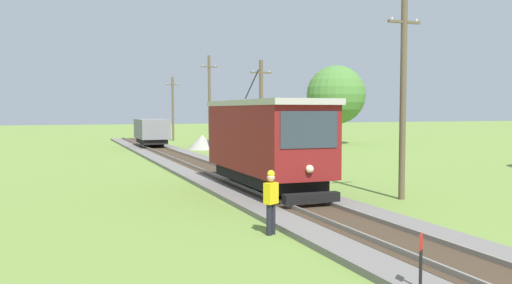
{
  "coord_description": "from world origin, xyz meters",
  "views": [
    {
      "loc": [
        -7.93,
        -3.39,
        3.42
      ],
      "look_at": [
        0.03,
        17.94,
        2.07
      ],
      "focal_mm": 37.66,
      "sensor_mm": 36.0,
      "label": 1
    }
  ],
  "objects_px": {
    "utility_pole_mid": "(261,110)",
    "utility_pole_far": "(210,102)",
    "tree_left_near": "(336,95)",
    "freight_car": "(151,131)",
    "utility_pole_near_tram": "(403,97)",
    "trackside_signal_marker": "(421,262)",
    "red_tram": "(266,141)",
    "gravel_pile": "(202,142)",
    "track_worker": "(271,199)",
    "utility_pole_distant": "(173,108)"
  },
  "relations": [
    {
      "from": "track_worker",
      "to": "utility_pole_far",
      "type": "bearing_deg",
      "value": -41.87
    },
    {
      "from": "freight_car",
      "to": "utility_pole_near_tram",
      "type": "height_order",
      "value": "utility_pole_near_tram"
    },
    {
      "from": "utility_pole_far",
      "to": "red_tram",
      "type": "bearing_deg",
      "value": -100.32
    },
    {
      "from": "red_tram",
      "to": "freight_car",
      "type": "xyz_separation_m",
      "value": [
        -0.0,
        27.64,
        -0.64
      ]
    },
    {
      "from": "utility_pole_mid",
      "to": "track_worker",
      "type": "xyz_separation_m",
      "value": [
        -6.91,
        -18.73,
        -2.42
      ]
    },
    {
      "from": "utility_pole_far",
      "to": "track_worker",
      "type": "height_order",
      "value": "utility_pole_far"
    },
    {
      "from": "utility_pole_near_tram",
      "to": "tree_left_near",
      "type": "bearing_deg",
      "value": 65.35
    },
    {
      "from": "red_tram",
      "to": "utility_pole_mid",
      "type": "height_order",
      "value": "utility_pole_mid"
    },
    {
      "from": "trackside_signal_marker",
      "to": "red_tram",
      "type": "bearing_deg",
      "value": 81.69
    },
    {
      "from": "red_tram",
      "to": "gravel_pile",
      "type": "relative_size",
      "value": 3.28
    },
    {
      "from": "red_tram",
      "to": "utility_pole_mid",
      "type": "distance_m",
      "value": 12.92
    },
    {
      "from": "freight_car",
      "to": "tree_left_near",
      "type": "xyz_separation_m",
      "value": [
        18.51,
        0.04,
        3.41
      ]
    },
    {
      "from": "freight_car",
      "to": "utility_pole_far",
      "type": "distance_m",
      "value": 6.07
    },
    {
      "from": "red_tram",
      "to": "utility_pole_far",
      "type": "distance_m",
      "value": 24.89
    },
    {
      "from": "tree_left_near",
      "to": "utility_pole_far",
      "type": "bearing_deg",
      "value": -166.94
    },
    {
      "from": "red_tram",
      "to": "freight_car",
      "type": "distance_m",
      "value": 27.65
    },
    {
      "from": "utility_pole_far",
      "to": "trackside_signal_marker",
      "type": "distance_m",
      "value": 37.33
    },
    {
      "from": "utility_pole_distant",
      "to": "gravel_pile",
      "type": "height_order",
      "value": "utility_pole_distant"
    },
    {
      "from": "track_worker",
      "to": "freight_car",
      "type": "bearing_deg",
      "value": -33.44
    },
    {
      "from": "utility_pole_distant",
      "to": "gravel_pile",
      "type": "relative_size",
      "value": 2.75
    },
    {
      "from": "utility_pole_near_tram",
      "to": "utility_pole_far",
      "type": "distance_m",
      "value": 27.38
    },
    {
      "from": "freight_car",
      "to": "utility_pole_mid",
      "type": "xyz_separation_m",
      "value": [
        4.45,
        -15.57,
        1.85
      ]
    },
    {
      "from": "utility_pole_mid",
      "to": "trackside_signal_marker",
      "type": "relative_size",
      "value": 5.61
    },
    {
      "from": "utility_pole_distant",
      "to": "tree_left_near",
      "type": "bearing_deg",
      "value": -40.84
    },
    {
      "from": "track_worker",
      "to": "utility_pole_distant",
      "type": "bearing_deg",
      "value": -37.79
    },
    {
      "from": "tree_left_near",
      "to": "red_tram",
      "type": "bearing_deg",
      "value": -123.77
    },
    {
      "from": "utility_pole_near_tram",
      "to": "utility_pole_mid",
      "type": "distance_m",
      "value": 15.04
    },
    {
      "from": "red_tram",
      "to": "trackside_signal_marker",
      "type": "height_order",
      "value": "red_tram"
    },
    {
      "from": "utility_pole_mid",
      "to": "utility_pole_far",
      "type": "xyz_separation_m",
      "value": [
        0.0,
        12.35,
        0.74
      ]
    },
    {
      "from": "utility_pole_far",
      "to": "track_worker",
      "type": "relative_size",
      "value": 4.54
    },
    {
      "from": "utility_pole_distant",
      "to": "tree_left_near",
      "type": "xyz_separation_m",
      "value": [
        14.06,
        -12.15,
        1.29
      ]
    },
    {
      "from": "utility_pole_far",
      "to": "utility_pole_distant",
      "type": "xyz_separation_m",
      "value": [
        0.0,
        15.42,
        -0.47
      ]
    },
    {
      "from": "track_worker",
      "to": "gravel_pile",
      "type": "bearing_deg",
      "value": -40.8
    },
    {
      "from": "red_tram",
      "to": "utility_pole_near_tram",
      "type": "height_order",
      "value": "utility_pole_near_tram"
    },
    {
      "from": "utility_pole_mid",
      "to": "tree_left_near",
      "type": "bearing_deg",
      "value": 47.99
    },
    {
      "from": "utility_pole_near_tram",
      "to": "utility_pole_far",
      "type": "relative_size",
      "value": 0.95
    },
    {
      "from": "trackside_signal_marker",
      "to": "track_worker",
      "type": "bearing_deg",
      "value": 96.96
    },
    {
      "from": "freight_car",
      "to": "trackside_signal_marker",
      "type": "distance_m",
      "value": 39.91
    },
    {
      "from": "utility_pole_far",
      "to": "trackside_signal_marker",
      "type": "bearing_deg",
      "value": -99.65
    },
    {
      "from": "utility_pole_near_tram",
      "to": "utility_pole_far",
      "type": "xyz_separation_m",
      "value": [
        0.0,
        27.38,
        0.22
      ]
    },
    {
      "from": "trackside_signal_marker",
      "to": "tree_left_near",
      "type": "relative_size",
      "value": 0.15
    },
    {
      "from": "freight_car",
      "to": "utility_pole_far",
      "type": "relative_size",
      "value": 0.64
    },
    {
      "from": "utility_pole_far",
      "to": "tree_left_near",
      "type": "relative_size",
      "value": 1.02
    },
    {
      "from": "utility_pole_distant",
      "to": "gravel_pile",
      "type": "distance_m",
      "value": 14.89
    },
    {
      "from": "trackside_signal_marker",
      "to": "gravel_pile",
      "type": "bearing_deg",
      "value": 81.21
    },
    {
      "from": "gravel_pile",
      "to": "utility_pole_far",
      "type": "bearing_deg",
      "value": -62.77
    },
    {
      "from": "utility_pole_mid",
      "to": "utility_pole_distant",
      "type": "bearing_deg",
      "value": 90.0
    },
    {
      "from": "red_tram",
      "to": "freight_car",
      "type": "bearing_deg",
      "value": 90.01
    },
    {
      "from": "red_tram",
      "to": "utility_pole_near_tram",
      "type": "xyz_separation_m",
      "value": [
        4.45,
        -2.96,
        1.73
      ]
    },
    {
      "from": "trackside_signal_marker",
      "to": "utility_pole_far",
      "type": "bearing_deg",
      "value": 80.35
    }
  ]
}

